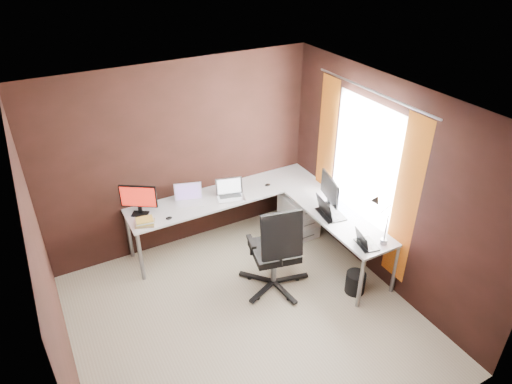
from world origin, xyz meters
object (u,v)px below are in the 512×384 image
(laptop_white, at_px, (189,199))
(desk_lamp, at_px, (380,215))
(drawer_pedestal, at_px, (299,215))
(wastebasket, at_px, (355,282))
(laptop_black_big, at_px, (328,212))
(office_chair, at_px, (275,264))
(laptop_black_small, at_px, (365,242))
(book_stack, at_px, (145,222))
(monitor_left, at_px, (138,198))
(monitor_right, at_px, (330,190))
(laptop_silver, at_px, (230,193))

(laptop_white, xyz_separation_m, desk_lamp, (1.54, -1.82, 0.32))
(drawer_pedestal, height_order, wastebasket, drawer_pedestal)
(laptop_black_big, xyz_separation_m, office_chair, (-0.82, -0.11, -0.43))
(laptop_black_small, bearing_deg, laptop_white, 49.80)
(book_stack, relative_size, desk_lamp, 0.46)
(drawer_pedestal, bearing_deg, monitor_left, 168.25)
(laptop_black_big, relative_size, book_stack, 1.47)
(monitor_left, height_order, wastebasket, monitor_left)
(drawer_pedestal, xyz_separation_m, monitor_right, (0.07, -0.54, 0.67))
(desk_lamp, distance_m, wastebasket, 0.98)
(office_chair, bearing_deg, laptop_black_big, 20.26)
(laptop_silver, height_order, book_stack, laptop_silver)
(office_chair, bearing_deg, laptop_silver, 105.45)
(drawer_pedestal, bearing_deg, monitor_right, -82.85)
(book_stack, distance_m, office_chair, 1.64)
(laptop_white, height_order, office_chair, office_chair)
(monitor_left, distance_m, monitor_right, 2.37)
(book_stack, height_order, wastebasket, book_stack)
(laptop_black_big, relative_size, desk_lamp, 0.68)
(monitor_right, bearing_deg, laptop_black_big, 157.82)
(laptop_black_big, bearing_deg, laptop_silver, 49.76)
(wastebasket, bearing_deg, book_stack, 143.10)
(laptop_silver, distance_m, book_stack, 1.18)
(office_chair, xyz_separation_m, wastebasket, (0.81, -0.53, -0.21))
(laptop_white, bearing_deg, book_stack, -143.82)
(office_chair, bearing_deg, laptop_black_small, -22.81)
(laptop_white, relative_size, laptop_black_small, 1.34)
(drawer_pedestal, distance_m, monitor_left, 2.23)
(laptop_silver, relative_size, wastebasket, 1.49)
(laptop_white, bearing_deg, drawer_pedestal, 2.13)
(desk_lamp, distance_m, office_chair, 1.35)
(book_stack, bearing_deg, drawer_pedestal, -5.07)
(laptop_white, bearing_deg, laptop_black_big, -20.82)
(laptop_silver, xyz_separation_m, laptop_black_big, (0.87, -0.98, 0.00))
(laptop_white, distance_m, wastebasket, 2.33)
(laptop_silver, xyz_separation_m, desk_lamp, (1.01, -1.69, 0.32))
(monitor_left, bearing_deg, laptop_black_small, -8.92)
(monitor_right, relative_size, laptop_black_small, 1.63)
(drawer_pedestal, xyz_separation_m, wastebasket, (-0.06, -1.35, -0.16))
(laptop_silver, distance_m, office_chair, 1.18)
(laptop_white, height_order, laptop_black_big, laptop_black_big)
(office_chair, bearing_deg, book_stack, 153.46)
(monitor_left, xyz_separation_m, laptop_black_small, (2.03, -1.83, -0.18))
(laptop_black_small, relative_size, office_chair, 0.26)
(monitor_left, bearing_deg, office_chair, -12.73)
(drawer_pedestal, distance_m, laptop_white, 1.59)
(wastebasket, bearing_deg, office_chair, 146.90)
(drawer_pedestal, relative_size, laptop_black_big, 1.49)
(laptop_silver, bearing_deg, office_chair, -72.21)
(office_chair, bearing_deg, desk_lamp, -19.03)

